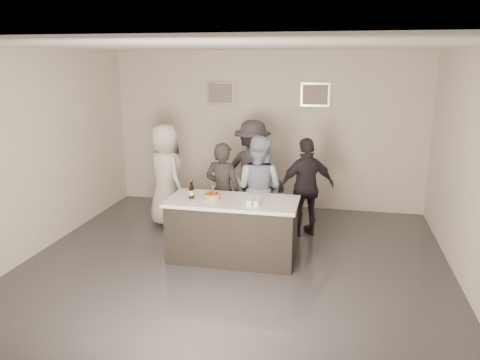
{
  "coord_description": "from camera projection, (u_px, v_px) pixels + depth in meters",
  "views": [
    {
      "loc": [
        1.35,
        -5.88,
        2.85
      ],
      "look_at": [
        0.0,
        0.5,
        1.15
      ],
      "focal_mm": 35.0,
      "sensor_mm": 36.0,
      "label": 1
    }
  ],
  "objects": [
    {
      "name": "person_guest_back",
      "position": [
        252.0,
        171.0,
        8.34
      ],
      "size": [
        1.29,
        0.93,
        1.81
      ],
      "primitive_type": "imported",
      "rotation": [
        0.0,
        0.0,
        2.9
      ],
      "color": "#322F37",
      "rests_on": "ground"
    },
    {
      "name": "wall_back",
      "position": [
        267.0,
        131.0,
        9.01
      ],
      "size": [
        6.0,
        0.04,
        3.0
      ],
      "primitive_type": "cube",
      "color": "beige",
      "rests_on": "ground"
    },
    {
      "name": "person_guest_right",
      "position": [
        306.0,
        187.0,
        7.61
      ],
      "size": [
        1.03,
        0.78,
        1.63
      ],
      "primitive_type": "imported",
      "rotation": [
        0.0,
        0.0,
        3.6
      ],
      "color": "#242127",
      "rests_on": "ground"
    },
    {
      "name": "ceiling",
      "position": [
        232.0,
        46.0,
        5.79
      ],
      "size": [
        6.0,
        6.0,
        0.0
      ],
      "primitive_type": "plane",
      "rotation": [
        3.14,
        0.0,
        0.0
      ],
      "color": "white"
    },
    {
      "name": "person_guest_left",
      "position": [
        166.0,
        175.0,
        8.09
      ],
      "size": [
        1.03,
        0.99,
        1.77
      ],
      "primitive_type": "imported",
      "rotation": [
        0.0,
        0.0,
        2.44
      ],
      "color": "silver",
      "rests_on": "ground"
    },
    {
      "name": "person_main_blue",
      "position": [
        258.0,
        188.0,
        7.42
      ],
      "size": [
        0.97,
        0.85,
        1.7
      ],
      "primitive_type": "imported",
      "rotation": [
        0.0,
        0.0,
        2.86
      ],
      "color": "#A1B0D2",
      "rests_on": "ground"
    },
    {
      "name": "floor",
      "position": [
        233.0,
        268.0,
        6.55
      ],
      "size": [
        6.0,
        6.0,
        0.0
      ],
      "primitive_type": "plane",
      "color": "#3D3D42",
      "rests_on": "ground"
    },
    {
      "name": "wall_left",
      "position": [
        31.0,
        154.0,
        6.77
      ],
      "size": [
        0.04,
        6.0,
        3.0
      ],
      "primitive_type": "cube",
      "color": "beige",
      "rests_on": "ground"
    },
    {
      "name": "beer_bottle_b",
      "position": [
        191.0,
        190.0,
        6.67
      ],
      "size": [
        0.07,
        0.07,
        0.26
      ],
      "primitive_type": "cylinder",
      "color": "black",
      "rests_on": "bar_counter"
    },
    {
      "name": "cake",
      "position": [
        212.0,
        197.0,
        6.65
      ],
      "size": [
        0.23,
        0.23,
        0.07
      ],
      "primitive_type": "cylinder",
      "color": "orange",
      "rests_on": "bar_counter"
    },
    {
      "name": "wall_front",
      "position": [
        139.0,
        253.0,
        3.33
      ],
      "size": [
        6.0,
        0.04,
        3.0
      ],
      "primitive_type": "cube",
      "color": "beige",
      "rests_on": "ground"
    },
    {
      "name": "person_main_black",
      "position": [
        223.0,
        192.0,
        7.43
      ],
      "size": [
        0.64,
        0.48,
        1.59
      ],
      "primitive_type": "imported",
      "rotation": [
        0.0,
        0.0,
        2.95
      ],
      "color": "#242424",
      "rests_on": "ground"
    },
    {
      "name": "picture_right",
      "position": [
        315.0,
        95.0,
        8.63
      ],
      "size": [
        0.54,
        0.04,
        0.44
      ],
      "primitive_type": "cube",
      "color": "#B2B2B7",
      "rests_on": "wall_back"
    },
    {
      "name": "beer_bottle_a",
      "position": [
        192.0,
        189.0,
        6.73
      ],
      "size": [
        0.07,
        0.07,
        0.26
      ],
      "primitive_type": "cylinder",
      "color": "black",
      "rests_on": "bar_counter"
    },
    {
      "name": "wall_right",
      "position": [
        477.0,
        175.0,
        5.57
      ],
      "size": [
        0.04,
        6.0,
        3.0
      ],
      "primitive_type": "cube",
      "color": "beige",
      "rests_on": "ground"
    },
    {
      "name": "tumbler_cluster",
      "position": [
        254.0,
        201.0,
        6.47
      ],
      "size": [
        0.19,
        0.3,
        0.08
      ],
      "primitive_type": "cube",
      "color": "yellow",
      "rests_on": "bar_counter"
    },
    {
      "name": "candles",
      "position": [
        201.0,
        205.0,
        6.41
      ],
      "size": [
        0.24,
        0.08,
        0.01
      ],
      "primitive_type": "cube",
      "color": "pink",
      "rests_on": "bar_counter"
    },
    {
      "name": "bar_counter",
      "position": [
        233.0,
        230.0,
        6.76
      ],
      "size": [
        1.86,
        0.86,
        0.9
      ],
      "primitive_type": "cube",
      "color": "white",
      "rests_on": "ground"
    },
    {
      "name": "picture_left",
      "position": [
        221.0,
        93.0,
        8.99
      ],
      "size": [
        0.54,
        0.04,
        0.44
      ],
      "primitive_type": "cube",
      "color": "#B2B2B7",
      "rests_on": "wall_back"
    }
  ]
}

